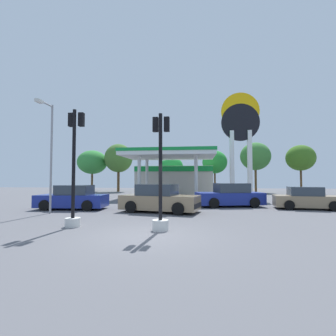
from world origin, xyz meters
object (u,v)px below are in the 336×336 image
at_px(car_0, 307,199).
at_px(traffic_signal_1, 74,179).
at_px(station_pole_sign, 240,132).
at_px(traffic_signal_0, 161,185).
at_px(car_2, 73,198).
at_px(tree_4, 255,156).
at_px(tree_1, 119,158).
at_px(tree_5, 301,158).
at_px(car_1, 230,196).
at_px(tree_0, 92,162).
at_px(tree_2, 172,167).
at_px(tree_3, 215,162).
at_px(corner_streetlamp, 49,146).
at_px(car_3, 159,199).

bearing_deg(car_0, traffic_signal_1, -148.49).
height_order(station_pole_sign, traffic_signal_0, station_pole_sign).
bearing_deg(car_2, tree_4, 53.57).
relative_size(car_2, traffic_signal_0, 1.00).
bearing_deg(car_0, tree_4, 86.15).
bearing_deg(tree_1, tree_5, -1.45).
height_order(tree_1, tree_5, tree_1).
bearing_deg(car_1, tree_0, 134.23).
bearing_deg(tree_2, tree_3, -6.82).
distance_m(station_pole_sign, corner_streetlamp, 18.22).
distance_m(car_1, car_3, 5.67).
height_order(station_pole_sign, tree_4, station_pole_sign).
relative_size(traffic_signal_1, tree_2, 0.92).
height_order(car_0, tree_0, tree_0).
xyz_separation_m(station_pole_sign, tree_3, (-1.93, 10.14, -2.41)).
distance_m(car_0, car_1, 4.86).
bearing_deg(car_1, tree_5, 56.77).
bearing_deg(car_1, car_0, -11.35).
bearing_deg(traffic_signal_1, car_0, 31.51).
bearing_deg(car_2, tree_2, 79.18).
height_order(car_2, tree_4, tree_4).
distance_m(tree_0, tree_3, 19.08).
bearing_deg(tree_5, tree_3, -178.50).
relative_size(car_3, traffic_signal_0, 1.09).
height_order(car_3, traffic_signal_1, traffic_signal_1).
bearing_deg(car_3, tree_5, 52.90).
distance_m(traffic_signal_1, tree_0, 30.14).
bearing_deg(car_2, tree_5, 43.53).
height_order(car_0, car_3, car_3).
bearing_deg(station_pole_sign, tree_4, 70.82).
relative_size(car_3, tree_4, 0.66).
relative_size(tree_2, corner_streetlamp, 0.85).
xyz_separation_m(car_1, traffic_signal_0, (-3.63, -8.61, 0.94)).
xyz_separation_m(station_pole_sign, car_1, (-2.11, -7.77, -6.02)).
distance_m(car_1, traffic_signal_1, 11.11).
bearing_deg(tree_0, tree_2, -3.16).
bearing_deg(tree_1, car_2, -79.13).
bearing_deg(car_0, car_3, -164.71).
distance_m(tree_2, corner_streetlamp, 24.08).
relative_size(station_pole_sign, tree_3, 1.80).
height_order(traffic_signal_0, tree_3, tree_3).
bearing_deg(car_1, tree_3, 89.44).
height_order(station_pole_sign, car_2, station_pole_sign).
bearing_deg(tree_2, car_3, -85.76).
bearing_deg(tree_5, traffic_signal_0, -120.12).
distance_m(car_2, tree_5, 30.85).
xyz_separation_m(car_1, tree_1, (-14.40, 18.89, 4.40)).
bearing_deg(traffic_signal_1, tree_2, 87.57).
height_order(traffic_signal_0, corner_streetlamp, corner_streetlamp).
height_order(car_0, corner_streetlamp, corner_streetlamp).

